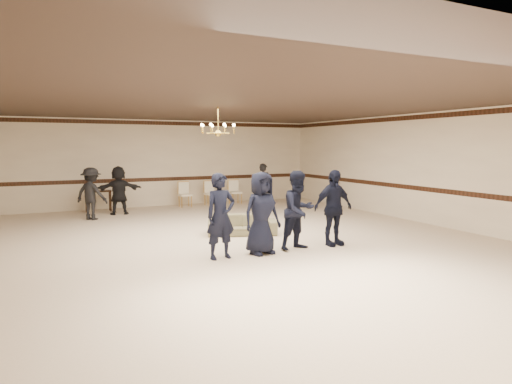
# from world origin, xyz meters

# --- Properties ---
(room) EXTENTS (12.01, 14.01, 3.21)m
(room) POSITION_xyz_m (0.00, 0.00, 1.60)
(room) COLOR beige
(room) RESTS_ON ground
(chair_rail) EXTENTS (12.00, 0.02, 0.14)m
(chair_rail) POSITION_xyz_m (0.00, 6.99, 1.00)
(chair_rail) COLOR #33190F
(chair_rail) RESTS_ON wall_back
(crown_molding) EXTENTS (12.00, 0.02, 0.14)m
(crown_molding) POSITION_xyz_m (0.00, 6.99, 3.08)
(crown_molding) COLOR #33190F
(crown_molding) RESTS_ON wall_back
(chandelier) EXTENTS (0.94, 0.94, 0.89)m
(chandelier) POSITION_xyz_m (0.00, 1.00, 2.88)
(chandelier) COLOR gold
(chandelier) RESTS_ON ceiling
(boy_a) EXTENTS (0.67, 0.48, 1.72)m
(boy_a) POSITION_xyz_m (-0.78, -1.18, 0.86)
(boy_a) COLOR black
(boy_a) RESTS_ON floor
(boy_b) EXTENTS (0.91, 0.67, 1.72)m
(boy_b) POSITION_xyz_m (0.12, -1.18, 0.86)
(boy_b) COLOR black
(boy_b) RESTS_ON floor
(boy_c) EXTENTS (0.95, 0.80, 1.72)m
(boy_c) POSITION_xyz_m (1.02, -1.18, 0.86)
(boy_c) COLOR black
(boy_c) RESTS_ON floor
(boy_d) EXTENTS (1.02, 0.46, 1.72)m
(boy_d) POSITION_xyz_m (1.92, -1.18, 0.86)
(boy_d) COLOR black
(boy_d) RESTS_ON floor
(settee) EXTENTS (1.86, 1.21, 0.51)m
(settee) POSITION_xyz_m (0.55, 0.81, 0.25)
(settee) COLOR #6B6247
(settee) RESTS_ON floor
(adult_left) EXTENTS (1.17, 1.12, 1.59)m
(adult_left) POSITION_xyz_m (-2.69, 4.81, 0.80)
(adult_left) COLOR black
(adult_left) RESTS_ON floor
(adult_mid) EXTENTS (1.51, 0.58, 1.59)m
(adult_mid) POSITION_xyz_m (-1.79, 5.51, 0.80)
(adult_mid) COLOR black
(adult_mid) RESTS_ON floor
(adult_right) EXTENTS (0.63, 0.45, 1.59)m
(adult_right) POSITION_xyz_m (3.31, 5.11, 0.80)
(adult_right) COLOR black
(adult_right) RESTS_ON floor
(banquet_chair_left) EXTENTS (0.47, 0.47, 0.92)m
(banquet_chair_left) POSITION_xyz_m (0.65, 6.25, 0.46)
(banquet_chair_left) COLOR #F1E8CB
(banquet_chair_left) RESTS_ON floor
(banquet_chair_mid) EXTENTS (0.48, 0.48, 0.92)m
(banquet_chair_mid) POSITION_xyz_m (1.65, 6.25, 0.46)
(banquet_chair_mid) COLOR #F1E8CB
(banquet_chair_mid) RESTS_ON floor
(banquet_chair_right) EXTENTS (0.48, 0.48, 0.92)m
(banquet_chair_right) POSITION_xyz_m (2.65, 6.25, 0.46)
(banquet_chair_right) COLOR #F1E8CB
(banquet_chair_right) RESTS_ON floor
(console_table) EXTENTS (0.89, 0.44, 0.73)m
(console_table) POSITION_xyz_m (-2.35, 6.45, 0.36)
(console_table) COLOR black
(console_table) RESTS_ON floor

